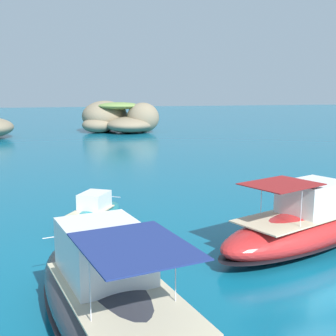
{
  "coord_description": "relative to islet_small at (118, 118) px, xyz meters",
  "views": [
    {
      "loc": [
        -10.13,
        -13.02,
        7.18
      ],
      "look_at": [
        -0.87,
        18.66,
        1.37
      ],
      "focal_mm": 46.39,
      "sensor_mm": 36.0,
      "label": 1
    }
  ],
  "objects": [
    {
      "name": "islet_small",
      "position": [
        0.0,
        0.0,
        0.0
      ],
      "size": [
        16.06,
        17.13,
        5.57
      ],
      "color": "#84755B",
      "rests_on": "ground"
    },
    {
      "name": "motorboat_charcoal",
      "position": [
        -11.65,
        -66.3,
        -1.34
      ],
      "size": [
        5.24,
        11.52,
        3.48
      ],
      "color": "#2D2D33",
      "rests_on": "ground"
    },
    {
      "name": "motorboat_teal",
      "position": [
        -10.94,
        -55.52,
        -1.83
      ],
      "size": [
        4.93,
        6.22,
        1.84
      ],
      "color": "#19727A",
      "rests_on": "ground"
    },
    {
      "name": "motorboat_red",
      "position": [
        -1.83,
        -61.42,
        -1.4
      ],
      "size": [
        10.94,
        6.58,
        3.28
      ],
      "color": "red",
      "rests_on": "ground"
    },
    {
      "name": "ground_plane",
      "position": [
        -3.22,
        -65.17,
        -2.44
      ],
      "size": [
        400.0,
        400.0,
        0.0
      ],
      "primitive_type": "plane",
      "color": "#0C5B7A"
    }
  ]
}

